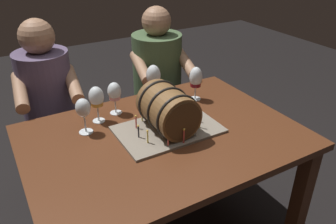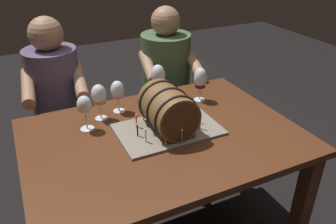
% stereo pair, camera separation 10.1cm
% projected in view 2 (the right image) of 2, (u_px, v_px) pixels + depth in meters
% --- Properties ---
extents(dining_table, '(1.27, 0.90, 0.76)m').
position_uv_depth(dining_table, '(163.00, 154.00, 1.63)').
color(dining_table, '#562D19').
rests_on(dining_table, ground).
extents(barrel_cake, '(0.48, 0.31, 0.22)m').
position_uv_depth(barrel_cake, '(168.00, 112.00, 1.56)').
color(barrel_cake, gray).
rests_on(barrel_cake, dining_table).
extents(wine_glass_red, '(0.07, 0.07, 0.19)m').
position_uv_depth(wine_glass_red, '(200.00, 80.00, 1.83)').
color(wine_glass_red, white).
rests_on(wine_glass_red, dining_table).
extents(wine_glass_empty, '(0.07, 0.07, 0.18)m').
position_uv_depth(wine_glass_empty, '(84.00, 106.00, 1.56)').
color(wine_glass_empty, white).
rests_on(wine_glass_empty, dining_table).
extents(wine_glass_white, '(0.08, 0.08, 0.21)m').
position_uv_depth(wine_glass_white, '(158.00, 76.00, 1.83)').
color(wine_glass_white, white).
rests_on(wine_glass_white, dining_table).
extents(wine_glass_rose, '(0.07, 0.07, 0.17)m').
position_uv_depth(wine_glass_rose, '(118.00, 91.00, 1.72)').
color(wine_glass_rose, white).
rests_on(wine_glass_rose, dining_table).
extents(wine_glass_amber, '(0.07, 0.07, 0.19)m').
position_uv_depth(wine_glass_amber, '(99.00, 96.00, 1.65)').
color(wine_glass_amber, white).
rests_on(wine_glass_amber, dining_table).
extents(person_seated_left, '(0.38, 0.47, 1.19)m').
position_uv_depth(person_seated_left, '(61.00, 121.00, 2.14)').
color(person_seated_left, '#372D40').
rests_on(person_seated_left, ground).
extents(person_seated_right, '(0.43, 0.51, 1.18)m').
position_uv_depth(person_seated_right, '(166.00, 97.00, 2.41)').
color(person_seated_right, '#2A3A24').
rests_on(person_seated_right, ground).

